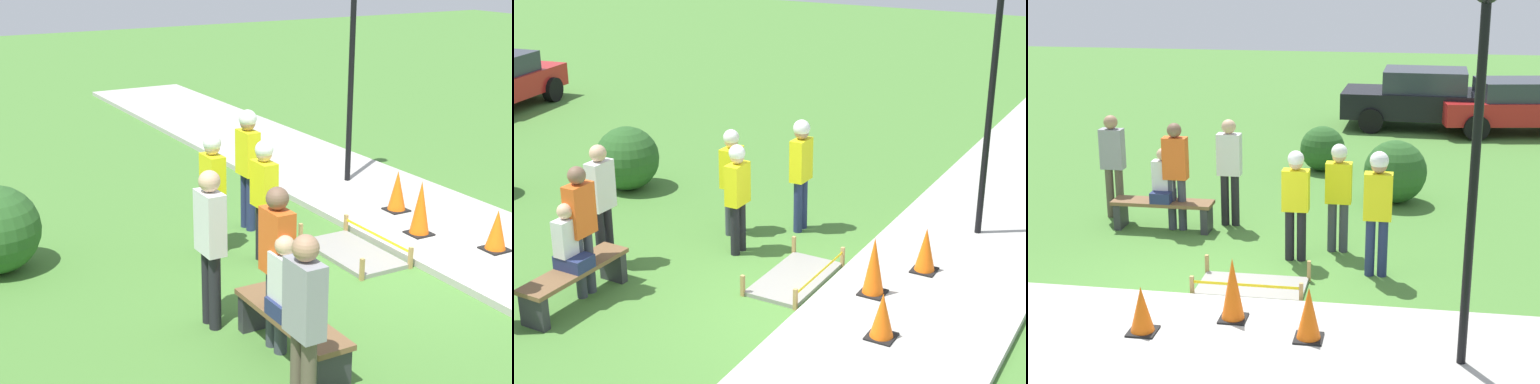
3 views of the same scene
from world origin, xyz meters
TOP-DOWN VIEW (x-y plane):
  - ground_plane at (0.00, 0.00)m, footprint 60.00×60.00m
  - sidewalk at (0.00, -1.29)m, footprint 28.00×2.59m
  - wet_concrete_patch at (0.73, 0.50)m, footprint 1.54×0.85m
  - traffic_cone_near_patch at (-0.26, -1.20)m, footprint 0.34×0.34m
  - traffic_cone_far_patch at (0.73, -0.68)m, footprint 0.34×0.34m
  - traffic_cone_sidewalk_edge at (1.73, -1.06)m, footprint 0.34×0.34m
  - park_bench at (-1.25, 2.74)m, footprint 1.71×0.44m
  - person_seated_on_bench at (-1.24, 2.79)m, footprint 0.36×0.44m
  - worker_supervisor at (2.40, 1.27)m, footprint 0.40×0.27m
  - worker_assistant at (1.17, 1.69)m, footprint 0.40×0.25m
  - worker_trainee at (1.76, 2.17)m, footprint 0.40×0.25m
  - bystander_in_orange_shirt at (-1.01, 2.78)m, footprint 0.40×0.24m
  - bystander_in_gray_shirt at (-0.18, 3.14)m, footprint 0.40×0.24m
  - bystander_in_white_shirt at (-2.29, 3.25)m, footprint 0.40×0.24m
  - lamppost_near at (3.47, -1.34)m, footprint 0.28×0.28m

SIDE VIEW (x-z plane):
  - ground_plane at x=0.00m, z-range 0.00..0.00m
  - wet_concrete_patch at x=0.73m, z-range -0.12..0.19m
  - sidewalk at x=0.00m, z-range 0.00..0.10m
  - park_bench at x=-1.25m, z-range 0.10..0.60m
  - traffic_cone_near_patch at x=-0.26m, z-range 0.10..0.69m
  - traffic_cone_sidewalk_edge at x=1.73m, z-range 0.10..0.75m
  - traffic_cone_far_patch at x=0.73m, z-range 0.10..0.91m
  - person_seated_on_bench at x=-1.24m, z-range 0.41..1.30m
  - worker_assistant at x=1.17m, z-range 0.16..1.87m
  - worker_trainee at x=1.76m, z-range 0.16..1.89m
  - bystander_in_orange_shirt at x=-1.01m, z-range 0.13..1.97m
  - bystander_in_white_shirt at x=-2.29m, z-range 0.13..1.97m
  - bystander_in_gray_shirt at x=-0.18m, z-range 0.14..1.99m
  - worker_supervisor at x=2.40m, z-range 0.19..2.04m
  - lamppost_near at x=3.47m, z-range 0.72..4.88m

